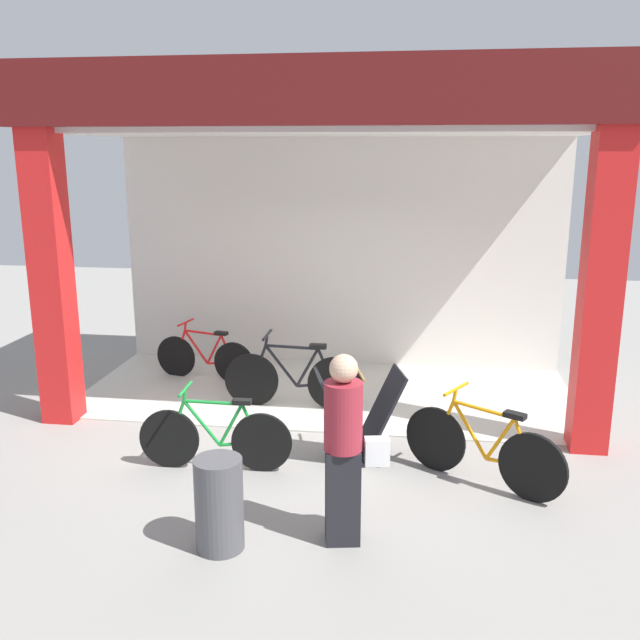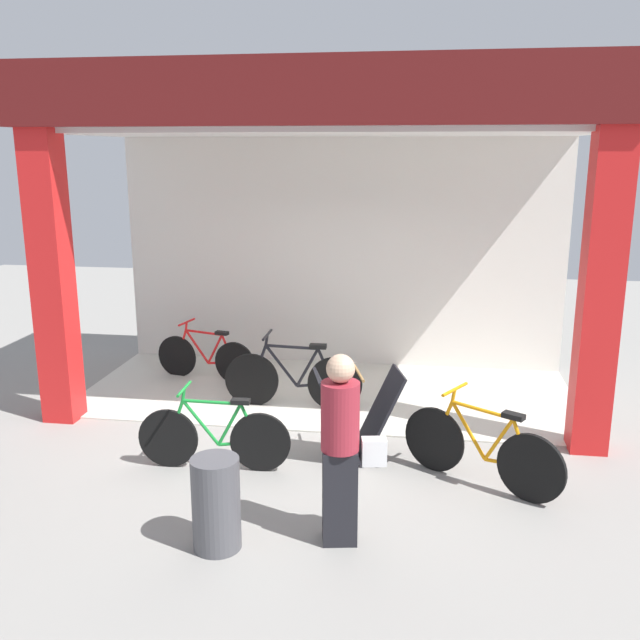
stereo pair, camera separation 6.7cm
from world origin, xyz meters
name	(u,v)px [view 2 (the right image)]	position (x,y,z in m)	size (l,w,h in m)	color
ground_plane	(311,432)	(0.00, 0.00, 0.00)	(20.67, 20.67, 0.00)	gray
shop_facade	(330,226)	(0.00, 1.50, 2.18)	(6.53, 3.01, 4.02)	beige
bicycle_inside_0	(206,357)	(-1.74, 1.61, 0.33)	(1.47, 0.43, 0.82)	black
bicycle_inside_1	(293,379)	(-0.34, 0.74, 0.38)	(1.71, 0.47, 0.94)	black
bicycle_parked_0	(214,437)	(-0.81, -1.04, 0.34)	(1.54, 0.42, 0.85)	black
bicycle_parked_1	(481,449)	(1.79, -1.01, 0.36)	(1.44, 0.90, 0.91)	black
sandwich_board_sign	(358,415)	(0.58, -0.56, 0.47)	(0.99, 0.74, 0.94)	black
pedestrian_1	(341,448)	(0.60, -2.16, 0.81)	(0.55, 0.36, 1.59)	black
trash_bin	(216,503)	(-0.37, -2.41, 0.38)	(0.39, 0.39, 0.77)	#4C4C51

